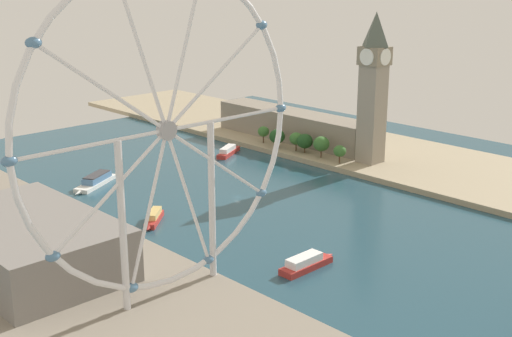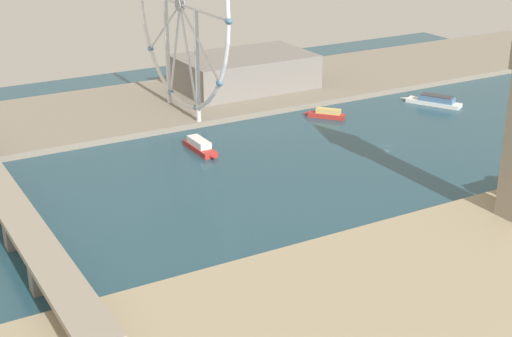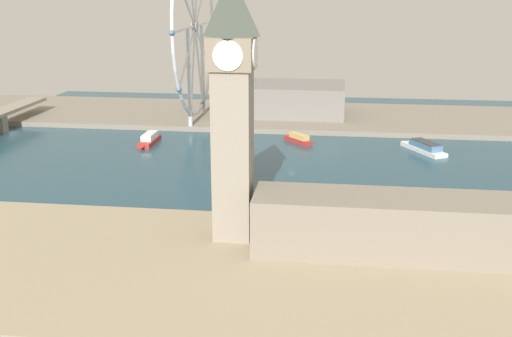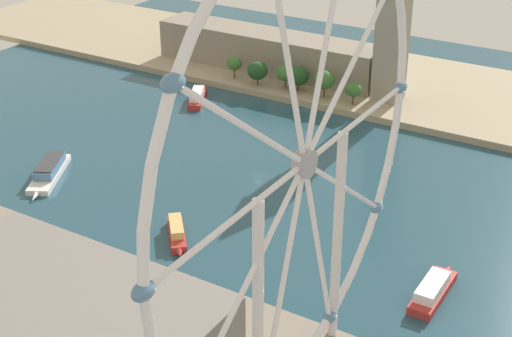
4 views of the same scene
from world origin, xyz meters
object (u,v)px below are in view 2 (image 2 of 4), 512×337
(tour_boat_3, at_px, (434,101))
(riverside_hall, at_px, (245,71))
(ferris_wheel, at_px, (180,6))
(river_bridge, at_px, (8,205))
(tour_boat_2, at_px, (326,114))
(tour_boat_1, at_px, (200,146))

(tour_boat_3, bearing_deg, riverside_hall, 17.96)
(ferris_wheel, xyz_separation_m, river_bridge, (-89.80, 111.92, -50.27))
(ferris_wheel, height_order, tour_boat_3, ferris_wheel)
(ferris_wheel, distance_m, tour_boat_3, 151.76)
(riverside_hall, xyz_separation_m, tour_boat_3, (-75.79, -79.88, -10.33))
(river_bridge, distance_m, tour_boat_3, 247.19)
(riverside_hall, xyz_separation_m, tour_boat_2, (-65.31, -13.25, -10.53))
(tour_boat_3, bearing_deg, tour_boat_1, 62.43)
(river_bridge, relative_size, tour_boat_3, 6.24)
(riverside_hall, height_order, tour_boat_3, riverside_hall)
(ferris_wheel, bearing_deg, river_bridge, 128.74)
(riverside_hall, relative_size, tour_boat_3, 2.30)
(riverside_hall, relative_size, river_bridge, 0.37)
(river_bridge, xyz_separation_m, tour_boat_2, (51.05, -177.13, -6.72))
(ferris_wheel, relative_size, tour_boat_3, 3.28)
(river_bridge, bearing_deg, ferris_wheel, -51.26)
(ferris_wheel, height_order, tour_boat_1, ferris_wheel)
(ferris_wheel, relative_size, tour_boat_2, 5.63)
(riverside_hall, distance_m, tour_boat_1, 103.80)
(tour_boat_3, bearing_deg, ferris_wheel, 40.98)
(ferris_wheel, distance_m, river_bridge, 152.04)
(river_bridge, height_order, tour_boat_3, river_bridge)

